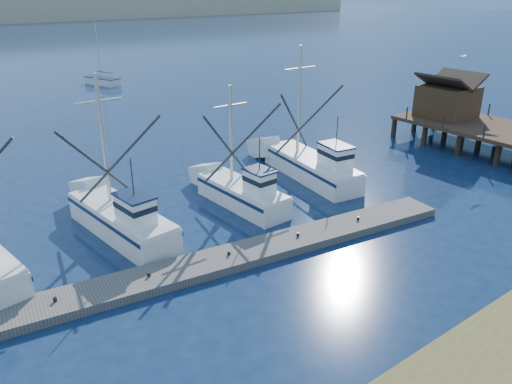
% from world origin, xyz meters
% --- Properties ---
extents(ground, '(500.00, 500.00, 0.00)m').
position_xyz_m(ground, '(0.00, 0.00, 0.00)').
color(ground, '#0D203D').
rests_on(ground, ground).
extents(floating_dock, '(31.78, 6.42, 0.42)m').
position_xyz_m(floating_dock, '(-8.26, 6.02, 0.21)').
color(floating_dock, '#5C5752').
rests_on(floating_dock, ground).
extents(timber_pier, '(7.00, 20.00, 8.00)m').
position_xyz_m(timber_pier, '(21.50, 8.46, 2.57)').
color(timber_pier, black).
rests_on(timber_pier, ground).
extents(trawler_fleet, '(31.30, 9.06, 8.86)m').
position_xyz_m(trawler_fleet, '(-8.03, 11.03, 0.95)').
color(trawler_fleet, silver).
rests_on(trawler_fleet, ground).
extents(sailboat_near, '(3.39, 5.57, 8.10)m').
position_xyz_m(sailboat_near, '(6.90, 54.46, 0.50)').
color(sailboat_near, silver).
rests_on(sailboat_near, ground).
extents(flying_gull, '(1.11, 0.20, 0.20)m').
position_xyz_m(flying_gull, '(19.41, 10.02, 7.40)').
color(flying_gull, white).
rests_on(flying_gull, ground).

